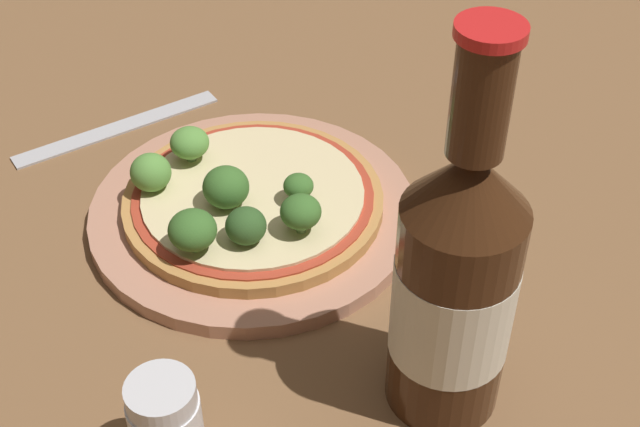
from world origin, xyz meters
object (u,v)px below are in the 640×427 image
Objects in this scene: pepper_shaker at (167,427)px; fork at (118,127)px; beer_bottle at (455,284)px; pizza at (253,199)px.

pepper_shaker reaches higher than fork.
beer_bottle reaches higher than pepper_shaker.
pizza is 0.22m from beer_bottle.
fork is (-0.37, 0.03, -0.09)m from beer_bottle.
pizza is at bearing 171.36° from beer_bottle.
pizza is at bearing 124.79° from pepper_shaker.
pepper_shaker is at bearing -108.09° from fork.
beer_bottle is 0.39m from fork.
beer_bottle is at bearing -81.48° from fork.
pepper_shaker reaches higher than pizza.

